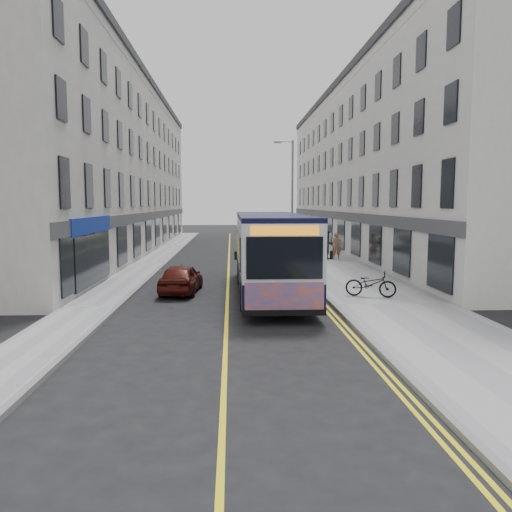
{
  "coord_description": "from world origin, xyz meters",
  "views": [
    {
      "loc": [
        0.17,
        -19.29,
        3.85
      ],
      "look_at": [
        1.23,
        1.94,
        1.6
      ],
      "focal_mm": 35.0,
      "sensor_mm": 36.0,
      "label": 1
    }
  ],
  "objects": [
    {
      "name": "ground",
      "position": [
        0.0,
        0.0,
        0.0
      ],
      "size": [
        140.0,
        140.0,
        0.0
      ],
      "primitive_type": "plane",
      "color": "black",
      "rests_on": "ground"
    },
    {
      "name": "pavement_east",
      "position": [
        6.25,
        12.0,
        0.06
      ],
      "size": [
        4.5,
        64.0,
        0.12
      ],
      "primitive_type": "cube",
      "color": "#939396",
      "rests_on": "ground"
    },
    {
      "name": "pavement_west",
      "position": [
        -5.0,
        12.0,
        0.06
      ],
      "size": [
        2.0,
        64.0,
        0.12
      ],
      "primitive_type": "cube",
      "color": "#939396",
      "rests_on": "ground"
    },
    {
      "name": "kerb_east",
      "position": [
        4.0,
        12.0,
        0.07
      ],
      "size": [
        0.18,
        64.0,
        0.13
      ],
      "primitive_type": "cube",
      "color": "slate",
      "rests_on": "ground"
    },
    {
      "name": "kerb_west",
      "position": [
        -4.0,
        12.0,
        0.07
      ],
      "size": [
        0.18,
        64.0,
        0.13
      ],
      "primitive_type": "cube",
      "color": "slate",
      "rests_on": "ground"
    },
    {
      "name": "road_centre_line",
      "position": [
        0.0,
        12.0,
        0.0
      ],
      "size": [
        0.12,
        64.0,
        0.01
      ],
      "primitive_type": "cube",
      "color": "yellow",
      "rests_on": "ground"
    },
    {
      "name": "road_dbl_yellow_inner",
      "position": [
        3.55,
        12.0,
        0.0
      ],
      "size": [
        0.1,
        64.0,
        0.01
      ],
      "primitive_type": "cube",
      "color": "yellow",
      "rests_on": "ground"
    },
    {
      "name": "road_dbl_yellow_outer",
      "position": [
        3.75,
        12.0,
        0.0
      ],
      "size": [
        0.1,
        64.0,
        0.01
      ],
      "primitive_type": "cube",
      "color": "yellow",
      "rests_on": "ground"
    },
    {
      "name": "terrace_east",
      "position": [
        11.5,
        21.0,
        6.5
      ],
      "size": [
        6.0,
        46.0,
        13.0
      ],
      "primitive_type": "cube",
      "color": "white",
      "rests_on": "ground"
    },
    {
      "name": "terrace_west",
      "position": [
        -9.0,
        21.0,
        6.5
      ],
      "size": [
        6.0,
        46.0,
        13.0
      ],
      "primitive_type": "cube",
      "color": "silver",
      "rests_on": "ground"
    },
    {
      "name": "streetlamp",
      "position": [
        4.17,
        14.0,
        4.38
      ],
      "size": [
        1.32,
        0.18,
        8.0
      ],
      "color": "gray",
      "rests_on": "ground"
    },
    {
      "name": "city_bus",
      "position": [
        1.82,
        1.8,
        1.86
      ],
      "size": [
        2.72,
        11.69,
        3.4
      ],
      "color": "black",
      "rests_on": "ground"
    },
    {
      "name": "bicycle",
      "position": [
        5.74,
        0.18,
        0.64
      ],
      "size": [
        2.12,
        1.33,
        1.05
      ],
      "primitive_type": "imported",
      "rotation": [
        0.0,
        0.0,
        1.23
      ],
      "color": "black",
      "rests_on": "pavement_east"
    },
    {
      "name": "pedestrian_near",
      "position": [
        7.19,
        13.51,
        1.01
      ],
      "size": [
        0.68,
        0.48,
        1.78
      ],
      "primitive_type": "imported",
      "rotation": [
        0.0,
        0.0,
        -0.08
      ],
      "color": "#8D5F40",
      "rests_on": "pavement_east"
    },
    {
      "name": "pedestrian_far",
      "position": [
        6.58,
        13.59,
        1.1
      ],
      "size": [
        1.14,
        1.01,
        1.95
      ],
      "primitive_type": "imported",
      "rotation": [
        0.0,
        0.0,
        0.33
      ],
      "color": "black",
      "rests_on": "pavement_east"
    },
    {
      "name": "car_white",
      "position": [
        3.2,
        22.7,
        0.62
      ],
      "size": [
        1.54,
        3.82,
        1.23
      ],
      "primitive_type": "imported",
      "rotation": [
        0.0,
        0.0,
        0.06
      ],
      "color": "white",
      "rests_on": "ground"
    },
    {
      "name": "car_maroon",
      "position": [
        -2.0,
        2.11,
        0.64
      ],
      "size": [
        1.82,
        3.87,
        1.28
      ],
      "primitive_type": "imported",
      "rotation": [
        0.0,
        0.0,
        3.06
      ],
      "color": "#49110C",
      "rests_on": "ground"
    }
  ]
}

